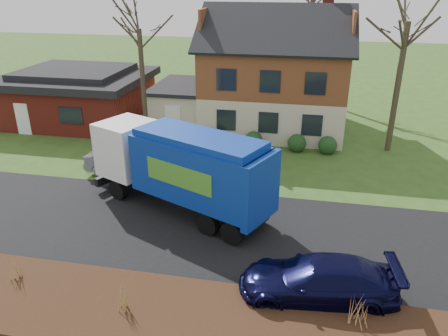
# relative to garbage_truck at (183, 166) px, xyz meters

# --- Properties ---
(ground) EXTENTS (120.00, 120.00, 0.00)m
(ground) POSITION_rel_garbage_truck_xyz_m (0.79, -1.45, -2.17)
(ground) COLOR #304E1A
(ground) RESTS_ON ground
(road) EXTENTS (80.00, 7.00, 0.02)m
(road) POSITION_rel_garbage_truck_xyz_m (0.79, -1.45, -2.16)
(road) COLOR black
(road) RESTS_ON ground
(mulch_verge) EXTENTS (80.00, 3.50, 0.30)m
(mulch_verge) POSITION_rel_garbage_truck_xyz_m (0.79, -6.75, -2.02)
(mulch_verge) COLOR black
(mulch_verge) RESTS_ON ground
(main_house) EXTENTS (12.95, 8.95, 9.26)m
(main_house) POSITION_rel_garbage_truck_xyz_m (2.28, 12.46, 1.86)
(main_house) COLOR beige
(main_house) RESTS_ON ground
(ranch_house) EXTENTS (9.80, 8.20, 3.70)m
(ranch_house) POSITION_rel_garbage_truck_xyz_m (-11.21, 11.55, -0.35)
(ranch_house) COLOR maroon
(ranch_house) RESTS_ON ground
(garbage_truck) EXTENTS (8.96, 5.74, 3.76)m
(garbage_truck) POSITION_rel_garbage_truck_xyz_m (0.00, 0.00, 0.00)
(garbage_truck) COLOR black
(garbage_truck) RESTS_ON ground
(silver_sedan) EXTENTS (4.80, 2.15, 1.53)m
(silver_sedan) POSITION_rel_garbage_truck_xyz_m (-3.79, 2.98, -1.40)
(silver_sedan) COLOR #9D9FA4
(silver_sedan) RESTS_ON ground
(navy_wagon) EXTENTS (5.25, 2.61, 1.46)m
(navy_wagon) POSITION_rel_garbage_truck_xyz_m (5.84, -4.85, -1.43)
(navy_wagon) COLOR black
(navy_wagon) RESTS_ON ground
(tree_front_west) EXTENTS (3.22, 3.22, 9.58)m
(tree_front_west) POSITION_rel_garbage_truck_xyz_m (-4.69, 7.86, 5.73)
(tree_front_west) COLOR #392E22
(tree_front_west) RESTS_ON ground
(grass_clump_west) EXTENTS (0.33, 0.27, 0.87)m
(grass_clump_west) POSITION_rel_garbage_truck_xyz_m (-4.07, -6.17, -1.43)
(grass_clump_west) COLOR tan
(grass_clump_west) RESTS_ON mulch_verge
(grass_clump_mid) EXTENTS (0.34, 0.28, 0.94)m
(grass_clump_mid) POSITION_rel_garbage_truck_xyz_m (0.12, -6.89, -1.40)
(grass_clump_mid) COLOR #9D8045
(grass_clump_mid) RESTS_ON mulch_verge
(grass_clump_east) EXTENTS (0.38, 0.32, 0.96)m
(grass_clump_east) POSITION_rel_garbage_truck_xyz_m (7.02, -6.06, -1.39)
(grass_clump_east) COLOR #AC7C4C
(grass_clump_east) RESTS_ON mulch_verge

